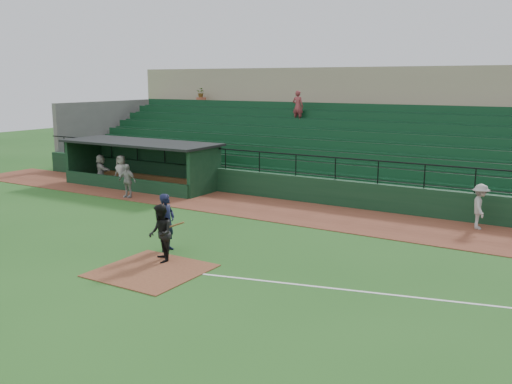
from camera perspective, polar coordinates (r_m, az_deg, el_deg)
The scene contains 12 objects.
ground at distance 18.11m, azimuth -8.37°, elevation -6.99°, with size 90.00×90.00×0.00m, color #21521A.
warning_track at distance 24.53m, azimuth 3.67°, elevation -2.01°, with size 40.00×4.00×0.03m, color brown.
home_plate_dirt at distance 17.39m, azimuth -10.50°, elevation -7.78°, with size 3.00×3.00×0.03m, color brown.
foul_line at distance 15.71m, azimuth 18.21°, elevation -10.32°, with size 18.00×0.09×0.01m, color white.
stadium_structure at distance 31.78m, azimuth 10.91°, elevation 5.03°, with size 38.00×13.08×6.40m.
dugout at distance 31.13m, azimuth -10.99°, elevation 3.10°, with size 8.90×3.20×2.42m.
batter_at_plate at distance 19.05m, azimuth -8.95°, elevation -3.05°, with size 1.08×0.78×1.94m.
umpire at distance 17.92m, azimuth -9.60°, elevation -4.14°, with size 0.90×0.70×1.84m, color black.
runner at distance 23.12m, azimuth 21.63°, elevation -1.37°, with size 1.12×0.64×1.73m, color #A49E99.
dugout_player_a at distance 27.97m, azimuth -12.84°, elevation 1.12°, with size 0.96×0.40×1.63m, color #A09B96.
dugout_player_b at distance 30.44m, azimuth -13.40°, elevation 2.00°, with size 0.85×0.55×1.74m, color #A6A29C.
dugout_player_c at distance 31.56m, azimuth -15.34°, elevation 2.16°, with size 1.55×0.49×1.67m, color #9C9892.
Camera 1 is at (11.13, -13.13, 5.63)m, focal length 39.72 mm.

